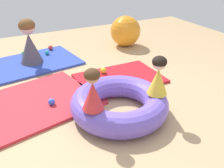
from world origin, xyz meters
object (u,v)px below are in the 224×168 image
object	(u,v)px
exercise_ball_large	(125,31)
play_ball_teal	(47,53)
child_in_yellow	(158,76)
inflatable_cushion	(119,104)
adult_seated	(29,42)
play_ball_green	(24,53)
play_ball_blue	(52,102)
play_ball_yellow	(103,71)
play_ball_red	(50,48)
child_in_red	(93,90)

from	to	relation	value
exercise_ball_large	play_ball_teal	bearing A→B (deg)	176.05
child_in_yellow	inflatable_cushion	bearing A→B (deg)	-105.37
play_ball_teal	adult_seated	bearing A→B (deg)	-143.05
play_ball_teal	play_ball_green	xyz separation A→B (m)	(-0.40, 0.17, 0.00)
adult_seated	exercise_ball_large	size ratio (longest dim) A/B	1.23
child_in_yellow	play_ball_blue	world-z (taller)	child_in_yellow
play_ball_teal	exercise_ball_large	world-z (taller)	exercise_ball_large
play_ball_yellow	play_ball_red	bearing A→B (deg)	107.65
child_in_red	exercise_ball_large	world-z (taller)	child_in_red
play_ball_yellow	play_ball_green	bearing A→B (deg)	125.18
adult_seated	play_ball_red	bearing A→B (deg)	149.99
inflatable_cushion	exercise_ball_large	xyz separation A→B (m)	(1.36, 2.25, 0.17)
play_ball_yellow	play_ball_red	size ratio (longest dim) A/B	1.05
child_in_yellow	play_ball_teal	size ratio (longest dim) A/B	5.85
inflatable_cushion	play_ball_teal	distance (m)	2.39
play_ball_blue	play_ball_red	bearing A→B (deg)	75.51
child_in_yellow	play_ball_red	world-z (taller)	child_in_yellow
adult_seated	play_ball_yellow	size ratio (longest dim) A/B	7.87
child_in_yellow	play_ball_teal	world-z (taller)	child_in_yellow
child_in_yellow	play_ball_yellow	size ratio (longest dim) A/B	4.81
play_ball_green	exercise_ball_large	distance (m)	2.11
play_ball_green	play_ball_yellow	xyz separation A→B (m)	(1.01, -1.44, 0.01)
adult_seated	play_ball_teal	bearing A→B (deg)	140.71
play_ball_blue	child_in_red	bearing A→B (deg)	-66.86
child_in_red	adult_seated	xyz separation A→B (m)	(-0.23, 2.29, -0.11)
play_ball_blue	play_ball_green	size ratio (longest dim) A/B	1.07
play_ball_red	child_in_red	bearing A→B (deg)	-94.86
play_ball_blue	play_ball_yellow	xyz separation A→B (m)	(1.01, 0.57, 0.00)
play_ball_blue	exercise_ball_large	size ratio (longest dim) A/B	0.14
play_ball_blue	play_ball_green	xyz separation A→B (m)	(0.00, 2.01, -0.00)
play_ball_yellow	play_ball_red	xyz separation A→B (m)	(-0.48, 1.50, -0.00)
adult_seated	play_ball_green	bearing A→B (deg)	-157.19
play_ball_red	inflatable_cushion	bearing A→B (deg)	-86.02
play_ball_green	play_ball_red	world-z (taller)	play_ball_red
adult_seated	play_ball_blue	xyz separation A→B (m)	(-0.07, -1.59, -0.34)
child_in_yellow	play_ball_blue	xyz separation A→B (m)	(-1.12, 0.74, -0.45)
play_ball_yellow	exercise_ball_large	xyz separation A→B (m)	(1.06, 1.15, 0.23)
play_ball_green	exercise_ball_large	world-z (taller)	exercise_ball_large
play_ball_red	play_ball_yellow	bearing A→B (deg)	-72.35
play_ball_green	child_in_yellow	bearing A→B (deg)	-67.87
play_ball_yellow	exercise_ball_large	world-z (taller)	exercise_ball_large
play_ball_yellow	play_ball_red	distance (m)	1.58
inflatable_cushion	exercise_ball_large	distance (m)	2.64
adult_seated	exercise_ball_large	bearing A→B (deg)	107.62
child_in_yellow	play_ball_red	bearing A→B (deg)	-156.24
child_in_red	play_ball_red	world-z (taller)	child_in_red
exercise_ball_large	play_ball_blue	bearing A→B (deg)	-140.35
play_ball_green	exercise_ball_large	xyz separation A→B (m)	(2.08, -0.29, 0.24)
child_in_yellow	play_ball_green	xyz separation A→B (m)	(-1.12, 2.75, -0.45)
play_ball_teal	inflatable_cushion	bearing A→B (deg)	-82.43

